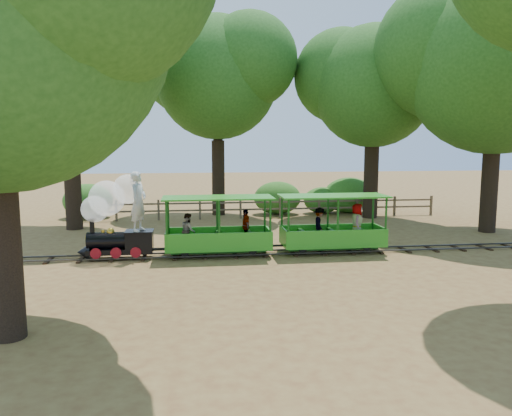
{
  "coord_description": "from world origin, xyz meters",
  "views": [
    {
      "loc": [
        -3.45,
        -16.37,
        3.81
      ],
      "look_at": [
        -1.22,
        0.5,
        1.53
      ],
      "focal_mm": 35.0,
      "sensor_mm": 36.0,
      "label": 1
    }
  ],
  "objects": [
    {
      "name": "oak_ne",
      "position": [
        5.47,
        7.58,
        6.75
      ],
      "size": [
        7.4,
        6.51,
        9.42
      ],
      "color": "#2D2116",
      "rests_on": "ground"
    },
    {
      "name": "oak_e",
      "position": [
        8.96,
        3.1,
        7.31
      ],
      "size": [
        9.17,
        8.07,
        10.6
      ],
      "color": "#2D2116",
      "rests_on": "ground"
    },
    {
      "name": "carriage_front",
      "position": [
        -2.58,
        -0.01,
        0.78
      ],
      "size": [
        3.64,
        1.49,
        1.89
      ],
      "color": "#2E9620",
      "rests_on": "track"
    },
    {
      "name": "ground",
      "position": [
        0.0,
        0.0,
        0.0
      ],
      "size": [
        90.0,
        90.0,
        0.0
      ],
      "primitive_type": "plane",
      "color": "olive",
      "rests_on": "ground"
    },
    {
      "name": "carriage_rear",
      "position": [
        1.44,
        0.02,
        0.82
      ],
      "size": [
        3.64,
        1.49,
        1.89
      ],
      "color": "#2E9620",
      "rests_on": "track"
    },
    {
      "name": "track",
      "position": [
        0.0,
        0.0,
        0.07
      ],
      "size": [
        22.0,
        1.0,
        0.1
      ],
      "color": "#3F3D3A",
      "rests_on": "ground"
    },
    {
      "name": "oak_nw",
      "position": [
        -8.53,
        6.09,
        7.85
      ],
      "size": [
        8.38,
        7.38,
        10.87
      ],
      "color": "#2D2116",
      "rests_on": "ground"
    },
    {
      "name": "shrub_east",
      "position": [
        4.97,
        9.3,
        0.95
      ],
      "size": [
        2.74,
        2.11,
        1.9
      ],
      "primitive_type": "ellipsoid",
      "color": "#2D6B1E",
      "rests_on": "ground"
    },
    {
      "name": "shrub_mid_e",
      "position": [
        3.52,
        9.3,
        0.7
      ],
      "size": [
        2.01,
        1.55,
        1.39
      ],
      "primitive_type": "ellipsoid",
      "color": "#2D6B1E",
      "rests_on": "ground"
    },
    {
      "name": "oak_nc",
      "position": [
        -2.03,
        9.58,
        7.3
      ],
      "size": [
        7.76,
        6.83,
        10.1
      ],
      "color": "#2D2116",
      "rests_on": "ground"
    },
    {
      "name": "shrub_west",
      "position": [
        -8.55,
        9.3,
        0.85
      ],
      "size": [
        2.46,
        1.9,
        1.71
      ],
      "primitive_type": "ellipsoid",
      "color": "#2D6B1E",
      "rests_on": "ground"
    },
    {
      "name": "fence",
      "position": [
        0.0,
        8.0,
        0.58
      ],
      "size": [
        18.1,
        0.1,
        1.0
      ],
      "color": "brown",
      "rests_on": "ground"
    },
    {
      "name": "locomotive",
      "position": [
        -5.86,
        0.05,
        1.62
      ],
      "size": [
        2.44,
        1.18,
        2.91
      ],
      "color": "black",
      "rests_on": "ground"
    },
    {
      "name": "shrub_mid_w",
      "position": [
        1.08,
        9.3,
        0.86
      ],
      "size": [
        2.49,
        1.91,
        1.72
      ],
      "primitive_type": "ellipsoid",
      "color": "#2D6B1E",
      "rests_on": "ground"
    }
  ]
}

